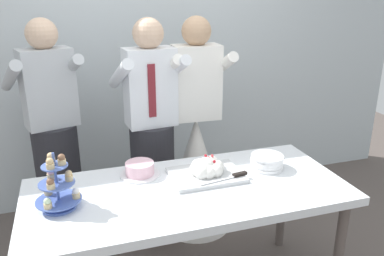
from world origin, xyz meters
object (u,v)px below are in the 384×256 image
at_px(cupcake_stand, 57,187).
at_px(person_bride, 196,159).
at_px(dessert_table, 188,200).
at_px(main_cake_tray, 206,170).
at_px(plate_stack, 267,162).
at_px(round_cake, 140,170).
at_px(person_groom, 152,147).
at_px(person_guest, 56,148).

xyz_separation_m(cupcake_stand, person_bride, (0.99, 0.78, -0.31)).
xyz_separation_m(dessert_table, person_bride, (0.30, 0.78, -0.12)).
distance_m(dessert_table, person_bride, 0.84).
distance_m(dessert_table, cupcake_stand, 0.72).
height_order(main_cake_tray, plate_stack, main_cake_tray).
xyz_separation_m(dessert_table, round_cake, (-0.23, 0.24, 0.11)).
distance_m(person_groom, person_bride, 0.39).
height_order(person_groom, person_bride, same).
bearing_deg(plate_stack, main_cake_tray, 179.80).
relative_size(plate_stack, person_bride, 0.13).
bearing_deg(plate_stack, cupcake_stand, -175.44).
height_order(dessert_table, person_groom, person_groom).
bearing_deg(person_guest, person_groom, -15.87).
distance_m(person_bride, person_guest, 1.04).
xyz_separation_m(main_cake_tray, person_bride, (0.16, 0.68, -0.24)).
xyz_separation_m(round_cake, person_groom, (0.18, 0.49, -0.07)).
bearing_deg(main_cake_tray, dessert_table, -145.22).
relative_size(cupcake_stand, plate_stack, 1.46).
height_order(cupcake_stand, plate_stack, cupcake_stand).
bearing_deg(person_groom, person_guest, 164.13).
bearing_deg(main_cake_tray, person_guest, 136.43).
relative_size(main_cake_tray, round_cake, 1.81).
bearing_deg(cupcake_stand, plate_stack, 4.56).
bearing_deg(round_cake, main_cake_tray, -20.72).
xyz_separation_m(cupcake_stand, round_cake, (0.46, 0.24, -0.08)).
bearing_deg(person_guest, cupcake_stand, -88.22).
relative_size(cupcake_stand, person_groom, 0.18).
xyz_separation_m(round_cake, person_bride, (0.53, 0.54, -0.23)).
height_order(round_cake, person_guest, person_guest).
bearing_deg(person_groom, round_cake, -110.25).
distance_m(round_cake, person_bride, 0.79).
bearing_deg(plate_stack, person_groom, 133.21).
height_order(dessert_table, main_cake_tray, main_cake_tray).
bearing_deg(round_cake, cupcake_stand, -152.47).
height_order(dessert_table, person_guest, person_guest).
height_order(main_cake_tray, person_groom, person_groom).
relative_size(main_cake_tray, person_guest, 0.26).
xyz_separation_m(plate_stack, person_groom, (-0.59, 0.63, -0.07)).
distance_m(main_cake_tray, round_cake, 0.40).
distance_m(cupcake_stand, main_cake_tray, 0.84).
relative_size(dessert_table, main_cake_tray, 4.14).
bearing_deg(person_guest, dessert_table, -51.99).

